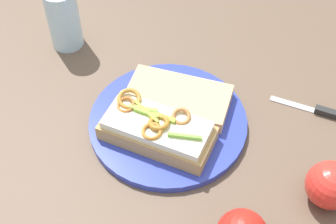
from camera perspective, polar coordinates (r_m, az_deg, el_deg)
ground_plane at (r=0.82m, az=0.00°, el=-1.51°), size 2.00×2.00×0.00m
plate at (r=0.81m, az=0.00°, el=-1.21°), size 0.26×0.26×0.01m
sandwich at (r=0.77m, az=-1.34°, el=-2.07°), size 0.18×0.18×0.05m
bread_slice_side at (r=0.82m, az=1.19°, el=1.69°), size 0.18×0.19×0.02m
apple_1 at (r=0.75m, az=18.45°, el=-8.11°), size 0.10×0.10×0.07m
drinking_glass at (r=0.94m, az=-12.15°, el=10.66°), size 0.06×0.06×0.12m
knife at (r=0.87m, az=17.13°, el=0.20°), size 0.09×0.10×0.01m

